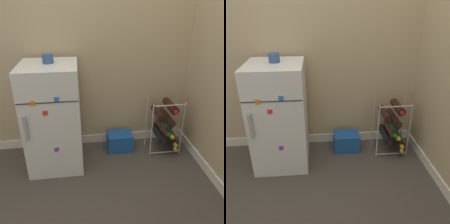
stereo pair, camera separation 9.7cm
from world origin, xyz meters
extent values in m
plane|color=#423D38|center=(0.00, 0.00, 0.00)|extent=(14.00, 14.00, 0.00)
cube|color=tan|center=(0.00, 0.56, 1.25)|extent=(6.90, 0.06, 2.50)
cube|color=silver|center=(0.00, 0.53, 0.04)|extent=(6.90, 0.01, 0.09)
cube|color=silver|center=(-0.38, 0.24, 0.47)|extent=(0.47, 0.49, 0.95)
cube|color=#2D2D2D|center=(-0.38, -0.01, 0.72)|extent=(0.46, 0.00, 0.01)
cube|color=#9E9EA3|center=(-0.56, -0.02, 0.52)|extent=(0.02, 0.02, 0.21)
cube|color=orange|center=(-0.49, -0.01, 0.72)|extent=(0.04, 0.01, 0.04)
cube|color=purple|center=(-0.35, -0.01, 0.30)|extent=(0.04, 0.01, 0.04)
cube|color=blue|center=(-0.31, -0.01, 0.74)|extent=(0.04, 0.01, 0.04)
cube|color=red|center=(-0.41, -0.01, 0.63)|extent=(0.04, 0.01, 0.04)
cylinder|color=#B2B2B7|center=(0.52, 0.21, 0.28)|extent=(0.01, 0.01, 0.56)
cylinder|color=#B2B2B7|center=(0.82, 0.21, 0.28)|extent=(0.01, 0.01, 0.56)
cylinder|color=#B2B2B7|center=(0.52, 0.40, 0.28)|extent=(0.01, 0.01, 0.56)
cylinder|color=#B2B2B7|center=(0.82, 0.40, 0.28)|extent=(0.01, 0.01, 0.56)
cylinder|color=#B2B2B7|center=(0.67, 0.21, 0.02)|extent=(0.30, 0.01, 0.01)
cylinder|color=#B2B2B7|center=(0.67, 0.21, 0.54)|extent=(0.30, 0.01, 0.01)
cylinder|color=black|center=(0.75, 0.30, 0.10)|extent=(0.07, 0.30, 0.07)
cylinder|color=gold|center=(0.75, 0.14, 0.10)|extent=(0.03, 0.02, 0.03)
cylinder|color=black|center=(0.75, 0.30, 0.14)|extent=(0.07, 0.28, 0.07)
cylinder|color=gold|center=(0.75, 0.15, 0.14)|extent=(0.04, 0.02, 0.04)
cylinder|color=black|center=(0.62, 0.30, 0.19)|extent=(0.08, 0.29, 0.08)
cylinder|color=black|center=(0.62, 0.15, 0.19)|extent=(0.04, 0.02, 0.04)
cylinder|color=#19381E|center=(0.71, 0.30, 0.24)|extent=(0.07, 0.30, 0.07)
cylinder|color=gold|center=(0.71, 0.14, 0.24)|extent=(0.03, 0.02, 0.03)
cylinder|color=#56231E|center=(0.67, 0.30, 0.26)|extent=(0.08, 0.25, 0.08)
cylinder|color=#2D7033|center=(0.67, 0.16, 0.26)|extent=(0.04, 0.02, 0.04)
cylinder|color=#19381E|center=(0.66, 0.30, 0.32)|extent=(0.07, 0.29, 0.07)
cylinder|color=black|center=(0.66, 0.14, 0.32)|extent=(0.04, 0.02, 0.04)
cylinder|color=black|center=(0.69, 0.30, 0.37)|extent=(0.07, 0.31, 0.07)
cylinder|color=black|center=(0.69, 0.14, 0.37)|extent=(0.03, 0.02, 0.03)
cylinder|color=black|center=(0.60, 0.30, 0.42)|extent=(0.07, 0.25, 0.07)
cylinder|color=black|center=(0.60, 0.16, 0.42)|extent=(0.03, 0.02, 0.03)
cylinder|color=black|center=(0.72, 0.30, 0.49)|extent=(0.08, 0.25, 0.08)
cylinder|color=red|center=(0.72, 0.17, 0.49)|extent=(0.04, 0.02, 0.04)
cube|color=#194C9E|center=(0.24, 0.37, 0.09)|extent=(0.25, 0.19, 0.18)
cylinder|color=#335184|center=(-0.38, 0.27, 0.99)|extent=(0.09, 0.09, 0.08)
camera|label=1|loc=(-0.13, -1.68, 1.42)|focal=38.00mm
camera|label=2|loc=(-0.03, -1.69, 1.42)|focal=38.00mm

